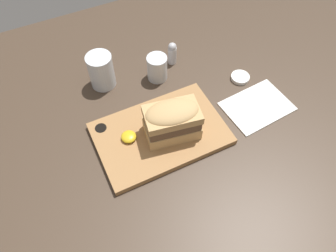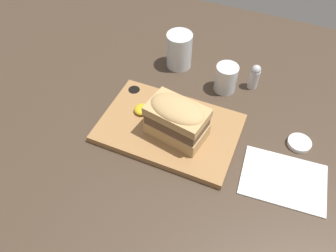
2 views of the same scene
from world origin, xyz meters
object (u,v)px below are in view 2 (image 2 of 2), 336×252
serving_board (169,128)px  napkin (283,179)px  wine_glass (226,79)px  condiment_dish (299,143)px  water_glass (179,52)px  salt_shaker (254,76)px  sandwich (177,118)px

serving_board → napkin: serving_board is taller
wine_glass → condiment_dish: wine_glass is taller
serving_board → water_glass: bearing=106.3°
water_glass → salt_shaker: (22.41, -0.77, -0.73)cm
wine_glass → salt_shaker: size_ratio=1.04×
serving_board → sandwich: 7.17cm
wine_glass → napkin: bearing=-48.0°
serving_board → salt_shaker: size_ratio=4.48×
water_glass → wine_glass: size_ratio=1.34×
sandwich → salt_shaker: size_ratio=1.98×
napkin → salt_shaker: salt_shaker is taller
water_glass → salt_shaker: bearing=-2.0°
serving_board → napkin: size_ratio=1.73×
serving_board → napkin: bearing=-6.2°
serving_board → condiment_dish: size_ratio=6.02×
serving_board → sandwich: (2.68, -1.59, 6.46)cm
water_glass → condiment_dish: water_glass is taller
serving_board → wine_glass: bearing=67.1°
water_glass → wine_glass: bearing=-16.8°
napkin → water_glass: bearing=142.6°
serving_board → sandwich: sandwich is taller
serving_board → salt_shaker: salt_shaker is taller
napkin → condiment_dish: 11.40cm
sandwich → wine_glass: sandwich is taller
serving_board → condiment_dish: (30.55, 8.13, -0.32)cm
salt_shaker → wine_glass: bearing=-150.6°
water_glass → sandwich: bearing=-69.3°
sandwich → salt_shaker: sandwich is taller
water_glass → condiment_dish: 41.26cm
sandwich → napkin: (26.27, -1.57, -7.17)cm
serving_board → napkin: 29.13cm
water_glass → napkin: 45.63cm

